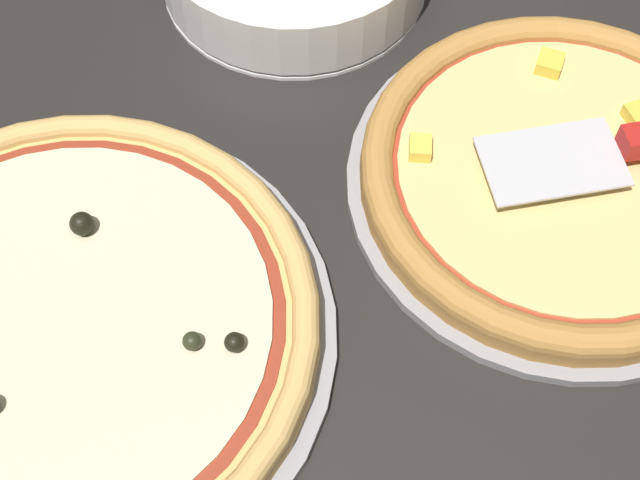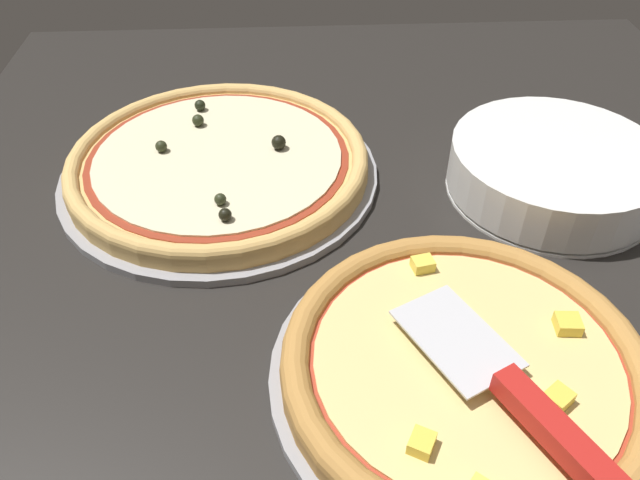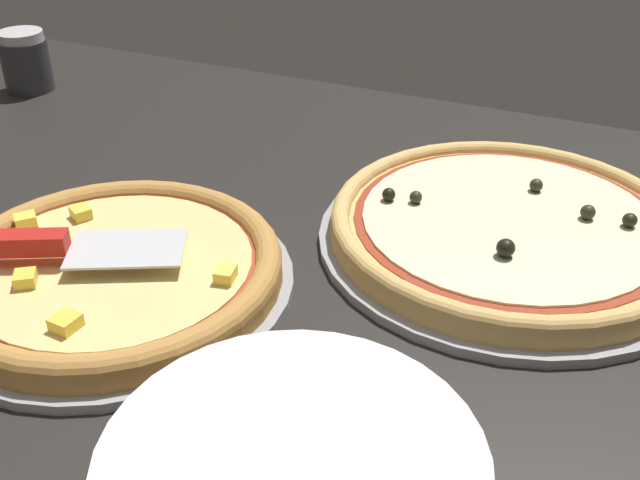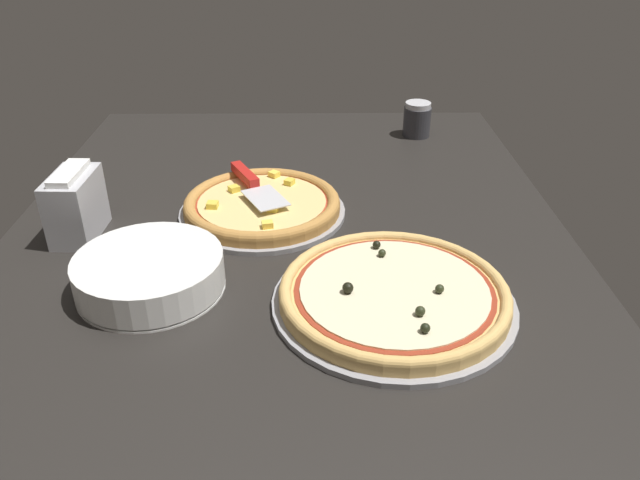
# 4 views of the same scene
# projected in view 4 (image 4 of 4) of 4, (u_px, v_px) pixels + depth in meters

# --- Properties ---
(ground_plane) EXTENTS (1.47, 1.12, 0.04)m
(ground_plane) POSITION_uv_depth(u_px,v_px,m) (288.00, 238.00, 1.25)
(ground_plane) COLOR black
(pizza_pan_front) EXTENTS (0.35, 0.35, 0.01)m
(pizza_pan_front) POSITION_uv_depth(u_px,v_px,m) (263.00, 212.00, 1.30)
(pizza_pan_front) COLOR #939399
(pizza_pan_front) RESTS_ON ground_plane
(pizza_front) EXTENTS (0.32, 0.32, 0.03)m
(pizza_front) POSITION_uv_depth(u_px,v_px,m) (262.00, 204.00, 1.29)
(pizza_front) COLOR #B77F3D
(pizza_front) RESTS_ON pizza_pan_front
(pizza_pan_back) EXTENTS (0.40, 0.40, 0.01)m
(pizza_pan_back) POSITION_uv_depth(u_px,v_px,m) (393.00, 302.00, 1.02)
(pizza_pan_back) COLOR #939399
(pizza_pan_back) RESTS_ON ground_plane
(pizza_back) EXTENTS (0.38, 0.38, 0.04)m
(pizza_back) POSITION_uv_depth(u_px,v_px,m) (394.00, 292.00, 1.01)
(pizza_back) COLOR #DBAD60
(pizza_back) RESTS_ON pizza_pan_back
(serving_spatula) EXTENTS (0.22, 0.14, 0.02)m
(serving_spatula) POSITION_uv_depth(u_px,v_px,m) (250.00, 180.00, 1.33)
(serving_spatula) COLOR silver
(serving_spatula) RESTS_ON pizza_front
(plate_stack) EXTENTS (0.25, 0.25, 0.06)m
(plate_stack) POSITION_uv_depth(u_px,v_px,m) (150.00, 273.00, 1.05)
(plate_stack) COLOR white
(plate_stack) RESTS_ON ground_plane
(parmesan_shaker) EXTENTS (0.07, 0.07, 0.09)m
(parmesan_shaker) POSITION_uv_depth(u_px,v_px,m) (417.00, 120.00, 1.69)
(parmesan_shaker) COLOR #333338
(parmesan_shaker) RESTS_ON ground_plane
(napkin_holder) EXTENTS (0.14, 0.08, 0.14)m
(napkin_holder) POSITION_uv_depth(u_px,v_px,m) (76.00, 205.00, 1.20)
(napkin_holder) COLOR #B2B2B7
(napkin_holder) RESTS_ON ground_plane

